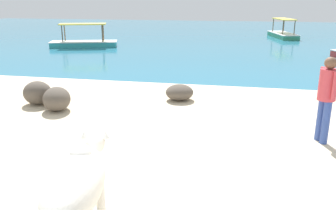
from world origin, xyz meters
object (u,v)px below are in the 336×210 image
at_px(boat_green, 283,34).
at_px(boat_teal, 84,42).
at_px(cow, 77,184).
at_px(person_standing, 327,93).

height_order(boat_green, boat_teal, same).
height_order(cow, boat_green, boat_green).
bearing_deg(boat_teal, cow, 96.98).
bearing_deg(boat_teal, person_standing, 113.30).
bearing_deg(cow, boat_teal, 15.06).
xyz_separation_m(cow, person_standing, (3.24, 3.59, 0.24)).
distance_m(person_standing, boat_teal, 15.77).
distance_m(cow, person_standing, 4.84).
bearing_deg(person_standing, boat_green, -113.68).
bearing_deg(boat_green, cow, 156.57).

